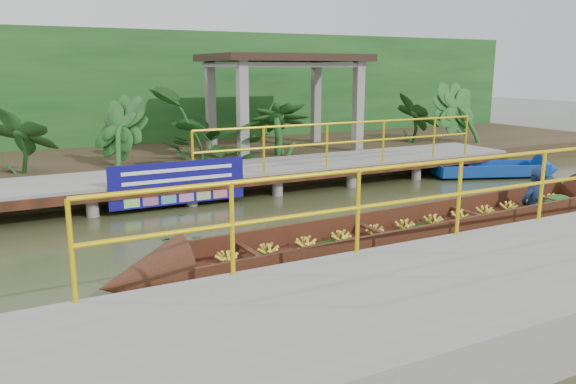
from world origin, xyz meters
name	(u,v)px	position (x,y,z in m)	size (l,w,h in m)	color
ground	(295,231)	(0.00, 0.00, 0.00)	(80.00, 80.00, 0.00)	#32381C
land_strip	(173,159)	(0.00, 7.50, 0.23)	(30.00, 8.00, 0.45)	#332919
far_dock	(225,173)	(0.02, 3.43, 0.48)	(16.00, 2.06, 1.66)	gray
near_dock	(537,285)	(1.00, -4.20, 0.30)	(18.00, 2.40, 1.73)	gray
pavilion	(283,68)	(3.00, 6.30, 2.82)	(4.40, 3.00, 3.00)	gray
foliage_backdrop	(149,94)	(0.00, 10.00, 2.00)	(30.00, 0.80, 4.00)	#154418
vendor_boat	(441,221)	(2.18, -1.28, 0.22)	(11.00, 1.59, 2.16)	#381B0F
moored_blue_boat	(519,170)	(7.77, 1.83, 0.15)	(3.52, 2.04, 0.82)	navy
blue_banner	(179,183)	(-1.33, 2.48, 0.56)	(2.79, 0.04, 0.87)	navy
tropical_plants	(276,124)	(2.25, 5.30, 1.34)	(14.42, 1.42, 1.78)	#154418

